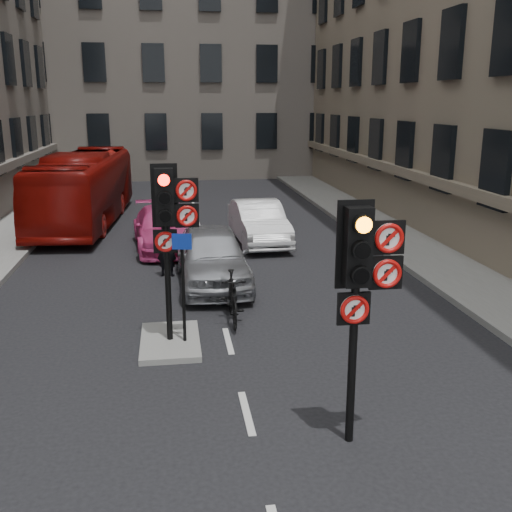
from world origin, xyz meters
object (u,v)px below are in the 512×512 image
object	(u,v)px
signal_far	(170,215)
car_pink	(163,228)
motorcycle	(232,297)
motorcyclist	(166,250)
car_white	(259,222)
car_silver	(212,256)
info_sign	(183,273)
signal_near	(362,273)
bus_red	(84,188)

from	to	relation	value
signal_far	car_pink	bearing A→B (deg)	91.66
motorcycle	motorcyclist	distance (m)	4.13
car_white	motorcyclist	world-z (taller)	motorcyclist
car_silver	car_pink	distance (m)	4.58
motorcycle	car_pink	bearing A→B (deg)	103.45
motorcycle	info_sign	distance (m)	2.00
car_white	motorcyclist	distance (m)	4.87
car_silver	car_white	distance (m)	5.04
car_pink	car_silver	bearing A→B (deg)	-78.35
signal_far	car_silver	bearing A→B (deg)	74.98
signal_far	signal_near	bearing A→B (deg)	-56.98
motorcycle	info_sign	bearing A→B (deg)	-129.16
car_silver	signal_far	bearing A→B (deg)	-105.90
info_sign	motorcyclist	bearing A→B (deg)	103.82
info_sign	signal_far	bearing A→B (deg)	156.15
info_sign	signal_near	bearing A→B (deg)	-48.37
car_white	motorcyclist	size ratio (longest dim) A/B	2.86
car_pink	motorcycle	xyz separation A→B (m)	(1.58, -7.26, -0.12)
motorcyclist	info_sign	size ratio (longest dim) A/B	0.69
car_silver	bus_red	world-z (taller)	bus_red
signal_far	bus_red	distance (m)	13.58
signal_far	bus_red	size ratio (longest dim) A/B	0.35
signal_near	motorcyclist	world-z (taller)	signal_near
car_white	info_sign	bearing A→B (deg)	-110.57
bus_red	signal_near	bearing A→B (deg)	-66.66
signal_far	info_sign	world-z (taller)	signal_far
signal_far	car_silver	world-z (taller)	signal_far
car_white	info_sign	world-z (taller)	info_sign
car_pink	info_sign	world-z (taller)	info_sign
car_white	info_sign	size ratio (longest dim) A/B	1.98
bus_red	motorcyclist	bearing A→B (deg)	-64.04
car_pink	bus_red	distance (m)	5.66
signal_far	motorcyclist	bearing A→B (deg)	91.61
signal_far	info_sign	distance (m)	1.16
signal_near	info_sign	world-z (taller)	signal_near
signal_far	car_silver	xyz separation A→B (m)	(1.09, 4.06, -1.92)
signal_near	signal_far	xyz separation A→B (m)	(-2.60, 4.00, 0.12)
car_silver	info_sign	world-z (taller)	info_sign
car_silver	bus_red	xyz separation A→B (m)	(-4.48, 9.03, 0.65)
motorcyclist	info_sign	bearing A→B (deg)	106.60
car_pink	bus_red	bearing A→B (deg)	118.75
car_silver	motorcyclist	bearing A→B (deg)	141.08
car_white	car_pink	world-z (taller)	car_white
signal_near	motorcycle	size ratio (longest dim) A/B	1.91
car_white	motorcycle	distance (m)	7.73
motorcyclist	signal_far	bearing A→B (deg)	104.28
signal_near	signal_far	distance (m)	4.77
car_pink	motorcyclist	bearing A→B (deg)	-93.57
signal_near	bus_red	world-z (taller)	signal_near
car_white	bus_red	bearing A→B (deg)	142.98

